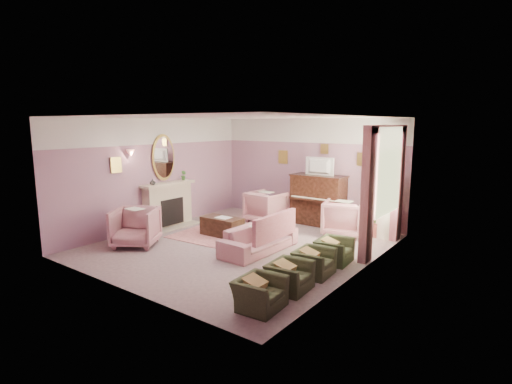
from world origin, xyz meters
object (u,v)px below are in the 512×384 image
Objects in this scene: coffee_table at (222,227)px; olive_chair_c at (314,258)px; piano at (318,200)px; olive_chair_b at (290,272)px; olive_chair_a at (260,288)px; sofa at (259,234)px; floral_armchair_left at (266,205)px; side_table at (386,223)px; floral_armchair_front at (135,225)px; olive_chair_d at (334,247)px; television at (318,165)px; floral_armchair_right at (343,216)px.

olive_chair_c is at bearing -17.02° from coffee_table.
olive_chair_b is at bearing -68.01° from piano.
coffee_table is 3.92m from olive_chair_a.
sofa is 2.55m from floral_armchair_left.
side_table is at bearing 86.45° from olive_chair_b.
floral_armchair_front is 1.34× the size of side_table.
sofa is 2.02× the size of floral_armchair_left.
side_table reaches higher than olive_chair_b.
olive_chair_b is at bearing -39.91° from sofa.
olive_chair_a is 2.46m from olive_chair_d.
floral_armchair_left is at bearing -154.05° from piano.
olive_chair_d is (1.65, -2.39, -1.29)m from television.
sofa is 2.03m from olive_chair_b.
olive_chair_c is at bearing 90.00° from olive_chair_b.
coffee_table is 3.11m from olive_chair_c.
olive_chair_b is at bearing -50.02° from floral_armchair_left.
coffee_table is 1.07× the size of floral_armchair_front.
side_table is (3.15, 0.47, -0.12)m from floral_armchair_left.
olive_chair_d is 1.02× the size of side_table.
coffee_table is 1.40× the size of olive_chair_a.
piano is 4.70m from floral_armchair_front.
side_table is (3.22, 2.20, 0.12)m from coffee_table.
olive_chair_b is (1.56, -1.30, -0.07)m from sofa.
floral_armchair_front is 4.06m from olive_chair_c.
coffee_table is 1.40× the size of olive_chair_b.
olive_chair_a and olive_chair_b have the same top height.
piano is at bearing 91.83° from sofa.
coffee_table is (-1.33, -2.35, -0.43)m from piano.
sofa is at bearing -88.14° from television.
olive_chair_c is (1.65, -3.21, -1.29)m from television.
olive_chair_d is (3.97, 1.64, -0.16)m from floral_armchair_front.
coffee_table is 1.40× the size of olive_chair_d.
floral_armchair_left reaches higher than olive_chair_a.
olive_chair_c and olive_chair_d have the same top height.
television is at bearing 152.29° from floral_armchair_right.
television is at bearing 91.86° from sofa.
olive_chair_a is at bearing -90.00° from olive_chair_c.
olive_chair_c is (0.67, -2.69, -0.16)m from floral_armchair_right.
sofa is at bearing -124.43° from side_table.
side_table is at bearing 55.57° from sofa.
piano reaches higher than floral_armchair_left.
floral_armchair_front is 1.32× the size of olive_chair_a.
floral_armchair_right and floral_armchair_front have the same top height.
olive_chair_a is 1.02× the size of side_table.
television reaches higher than olive_chair_a.
piano is at bearing 25.95° from floral_armchair_left.
floral_armchair_right is 1.34× the size of side_table.
olive_chair_d reaches higher than coffee_table.
floral_armchair_right is at bearing 68.06° from sofa.
sofa is 2.66× the size of olive_chair_c.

